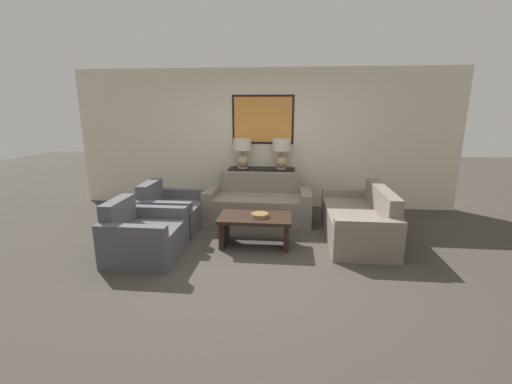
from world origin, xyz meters
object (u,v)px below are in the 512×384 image
Objects in this scene: table_lamp_right at (281,151)px; coffee_table at (255,224)px; couch_by_side at (359,221)px; console_table at (262,189)px; couch_by_back_wall at (258,204)px; decorative_bowl at (260,215)px; armchair_near_back_wall at (170,213)px; table_lamp_left at (242,150)px; armchair_near_camera at (143,237)px.

coffee_table is at bearing -99.66° from table_lamp_right.
couch_by_side is 1.59m from coffee_table.
table_lamp_right is (0.37, -0.00, 0.74)m from console_table.
couch_by_back_wall is 7.50× the size of decorative_bowl.
console_table reaches higher than armchair_near_back_wall.
table_lamp_right reaches higher than console_table.
armchair_near_back_wall is at bearing -143.22° from table_lamp_right.
table_lamp_right is at bearing 0.00° from table_lamp_left.
table_lamp_right is at bearing 80.34° from coffee_table.
couch_by_side is at bearing 17.15° from decorative_bowl.
couch_by_back_wall reaches higher than coffee_table.
couch_by_back_wall and couch_by_side have the same top height.
decorative_bowl is 1.59m from armchair_near_camera.
couch_by_back_wall reaches higher than decorative_bowl.
armchair_near_back_wall is 1.00× the size of armchair_near_camera.
coffee_table is (-0.31, -1.82, -0.83)m from table_lamp_right.
armchair_near_camera reaches higher than coffee_table.
decorative_bowl is at bearing 18.25° from armchair_near_camera.
armchair_near_camera is (-1.37, -2.34, -0.13)m from console_table.
couch_by_side is at bearing -35.58° from table_lamp_left.
table_lamp_right is at bearing 131.00° from couch_by_side.
couch_by_side is 1.76× the size of coffee_table.
decorative_bowl is at bearing -19.96° from armchair_near_back_wall.
couch_by_side is 7.50× the size of decorative_bowl.
armchair_near_camera is (-2.96, -0.95, -0.00)m from couch_by_side.
coffee_table is (-1.53, -0.42, 0.03)m from couch_by_side.
console_table is 2.72m from armchair_near_camera.
decorative_bowl is 0.25× the size of armchair_near_camera.
table_lamp_left is at bearing 103.24° from coffee_table.
couch_by_side is at bearing -1.87° from armchair_near_back_wall.
table_lamp_left reaches higher than armchair_near_camera.
couch_by_back_wall is at bearing -61.58° from table_lamp_left.
couch_by_back_wall is at bearing 50.42° from armchair_near_camera.
armchair_near_camera is (-1.74, -2.34, -0.87)m from table_lamp_right.
armchair_near_back_wall is (-2.96, 0.10, -0.00)m from couch_by_side.
console_table is at bearing 59.64° from armchair_near_camera.
decorative_bowl is (0.07, -0.03, 0.15)m from coffee_table.
table_lamp_left is at bearing 180.00° from table_lamp_right.
table_lamp_right reaches higher than decorative_bowl.
decorative_bowl is 0.25× the size of armchair_near_back_wall.
armchair_near_camera is at bearing -126.63° from table_lamp_right.
couch_by_side is (1.59, -1.40, -0.12)m from console_table.
table_lamp_left is 1.16m from couch_by_back_wall.
couch_by_side is 1.54m from decorative_bowl.
table_lamp_left is 2.03m from decorative_bowl.
couch_by_side is (1.59, -0.72, 0.00)m from couch_by_back_wall.
console_table is 0.83m from table_lamp_right.
console_table is 0.69× the size of couch_by_back_wall.
table_lamp_left reaches higher than decorative_bowl.
couch_by_back_wall reaches higher than armchair_near_camera.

